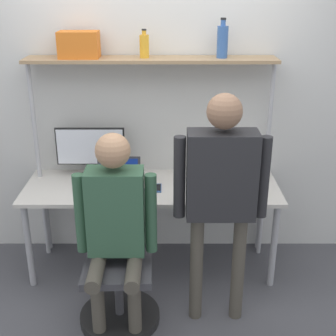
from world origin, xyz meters
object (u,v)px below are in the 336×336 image
Objects in this scene: laptop at (119,181)px; office_chair at (119,283)px; cell_phone at (157,188)px; storage_box at (79,45)px; person_standing at (221,184)px; monitor at (91,150)px; bottle_amber at (144,46)px; person_seated at (115,219)px; bottle_blue at (223,41)px.

laptop reaches higher than office_chair.
storage_box reaches higher than cell_phone.
person_standing reaches higher than office_chair.
office_chair is at bearing -71.09° from monitor.
laptop is 1.60× the size of bottle_amber.
storage_box is at bearing 109.87° from person_seated.
storage_box is at bearing 165.39° from monitor.
bottle_amber is (-0.51, 0.83, 0.75)m from person_standing.
bottle_amber reaches higher than monitor.
bottle_amber is (0.45, 0.01, 0.82)m from monitor.
cell_phone is 0.78m from person_standing.
person_seated reaches higher than cell_phone.
cell_phone is 0.16× the size of office_chair.
person_seated is at bearing -129.98° from bottle_blue.
laptop is 0.24× the size of person_seated.
storage_box reaches higher than person_seated.
bottle_amber reaches higher than office_chair.
person_standing is (0.68, 0.00, 0.76)m from office_chair.
person_seated is at bearing -70.13° from storage_box.
laptop is at bearing -43.72° from monitor.
bottle_amber reaches higher than person_seated.
bottle_amber reaches higher than cell_phone.
monitor is 1.66× the size of laptop.
monitor is 1.87× the size of storage_box.
person_standing is (0.42, -0.59, 0.30)m from cell_phone.
office_chair is 1.90m from bottle_blue.
office_chair is (-0.25, -0.59, -0.46)m from cell_phone.
person_seated is at bearing -86.37° from laptop.
laptop is at bearing 140.64° from person_standing.
person_seated is 0.72m from person_standing.
person_seated is (0.00, -0.05, 0.53)m from office_chair.
bottle_blue is 0.97× the size of storage_box.
monitor reaches higher than office_chair.
bottle_amber is (-0.58, 0.00, -0.03)m from bottle_blue.
bottle_blue is at bearing 85.64° from person_standing.
cell_phone is (0.29, -0.00, -0.06)m from laptop.
person_standing is (0.68, 0.05, 0.23)m from person_seated.
monitor is 1.27m from person_standing.
person_seated is at bearing -100.50° from bottle_amber.
person_standing is 1.23m from bottle_amber.
storage_box reaches higher than person_standing.
storage_box is (-0.03, 0.01, 0.83)m from monitor.
monitor is 1.11m from office_chair.
person_standing reaches higher than laptop.
laptop is (0.24, -0.23, -0.16)m from monitor.
bottle_blue reaches higher than storage_box.
monitor is at bearing -178.83° from bottle_amber.
cell_phone is at bearing -0.25° from laptop.
storage_box is at bearing 180.00° from bottle_blue.
bottle_blue is (0.74, 0.84, 1.54)m from office_chair.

